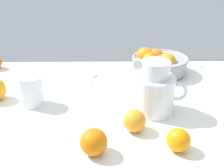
# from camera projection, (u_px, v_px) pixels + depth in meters

# --- Properties ---
(ground_plane) EXTENTS (1.32, 0.87, 0.03)m
(ground_plane) POSITION_uv_depth(u_px,v_px,m) (122.00, 108.00, 0.95)
(ground_plane) COLOR white
(fruit_bowl) EXTENTS (0.25, 0.25, 0.11)m
(fruit_bowl) POSITION_uv_depth(u_px,v_px,m) (159.00, 63.00, 1.18)
(fruit_bowl) COLOR #99999E
(fruit_bowl) RESTS_ON ground_plane
(juice_pitcher) EXTENTS (0.18, 0.14, 0.18)m
(juice_pitcher) POSITION_uv_depth(u_px,v_px,m) (154.00, 93.00, 0.87)
(juice_pitcher) COLOR white
(juice_pitcher) RESTS_ON ground_plane
(juice_glass) EXTENTS (0.08, 0.08, 0.11)m
(juice_glass) POSITION_uv_depth(u_px,v_px,m) (31.00, 92.00, 0.92)
(juice_glass) COLOR white
(juice_glass) RESTS_ON ground_plane
(loose_orange_0) EXTENTS (0.07, 0.07, 0.07)m
(loose_orange_0) POSITION_uv_depth(u_px,v_px,m) (134.00, 121.00, 0.78)
(loose_orange_0) COLOR orange
(loose_orange_0) RESTS_ON ground_plane
(loose_orange_3) EXTENTS (0.06, 0.06, 0.06)m
(loose_orange_3) POSITION_uv_depth(u_px,v_px,m) (178.00, 140.00, 0.70)
(loose_orange_3) COLOR orange
(loose_orange_3) RESTS_ON ground_plane
(loose_orange_4) EXTENTS (0.07, 0.07, 0.07)m
(loose_orange_4) POSITION_uv_depth(u_px,v_px,m) (94.00, 142.00, 0.69)
(loose_orange_4) COLOR orange
(loose_orange_4) RESTS_ON ground_plane
(spoon) EXTENTS (0.02, 0.15, 0.01)m
(spoon) POSITION_uv_depth(u_px,v_px,m) (94.00, 78.00, 1.14)
(spoon) COLOR silver
(spoon) RESTS_ON ground_plane
(herb_sprig_1) EXTENTS (0.02, 0.06, 0.01)m
(herb_sprig_1) POSITION_uv_depth(u_px,v_px,m) (200.00, 66.00, 1.27)
(herb_sprig_1) COLOR #3C8C44
(herb_sprig_1) RESTS_ON ground_plane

